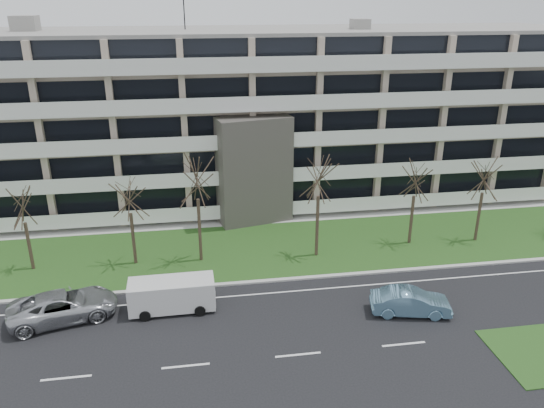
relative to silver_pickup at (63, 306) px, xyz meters
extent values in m
plane|color=black|center=(13.13, -5.56, -0.86)|extent=(160.00, 160.00, 0.00)
cube|color=#244D19|center=(13.13, 7.44, -0.83)|extent=(90.00, 10.00, 0.06)
cube|color=#B2B2AD|center=(13.13, 2.44, -0.80)|extent=(90.00, 0.35, 0.12)
cube|color=#B2B2AD|center=(13.13, 12.94, -0.82)|extent=(90.00, 2.00, 0.08)
cube|color=white|center=(13.13, 0.94, -0.86)|extent=(90.00, 0.12, 0.01)
cube|color=tan|center=(13.13, 19.94, 6.64)|extent=(60.00, 12.00, 15.00)
cube|color=gray|center=(13.13, 19.94, 14.29)|extent=(60.50, 12.50, 0.30)
cube|color=#4C4742|center=(13.13, 12.94, 3.64)|extent=(6.39, 3.69, 9.00)
cube|color=black|center=(13.13, 12.74, 1.14)|extent=(4.92, 1.19, 3.50)
cube|color=gray|center=(-4.87, 19.94, 15.04)|extent=(2.00, 2.00, 1.20)
cylinder|color=black|center=(8.13, 19.94, 16.14)|extent=(0.10, 0.10, 3.50)
cube|color=black|center=(13.13, 13.92, 1.24)|extent=(58.00, 0.10, 1.80)
cube|color=white|center=(13.13, 13.24, -0.26)|extent=(58.00, 1.40, 0.22)
cube|color=white|center=(13.13, 12.59, 0.34)|extent=(58.00, 0.08, 1.00)
cube|color=black|center=(13.13, 13.92, 4.24)|extent=(58.00, 0.10, 1.80)
cube|color=white|center=(13.13, 13.24, 2.74)|extent=(58.00, 1.40, 0.22)
cube|color=white|center=(13.13, 12.59, 3.34)|extent=(58.00, 0.08, 1.00)
cube|color=black|center=(13.13, 13.92, 7.24)|extent=(58.00, 0.10, 1.80)
cube|color=white|center=(13.13, 13.24, 5.74)|extent=(58.00, 1.40, 0.22)
cube|color=white|center=(13.13, 12.59, 6.34)|extent=(58.00, 0.08, 1.00)
cube|color=black|center=(13.13, 13.92, 10.24)|extent=(58.00, 0.10, 1.80)
cube|color=white|center=(13.13, 13.24, 8.74)|extent=(58.00, 1.40, 0.22)
cube|color=white|center=(13.13, 12.59, 9.34)|extent=(58.00, 0.08, 1.00)
cube|color=black|center=(13.13, 13.92, 13.24)|extent=(58.00, 0.10, 1.80)
cube|color=white|center=(13.13, 13.24, 11.74)|extent=(58.00, 1.40, 0.22)
cube|color=white|center=(13.13, 12.59, 12.34)|extent=(58.00, 0.08, 1.00)
imported|color=#B1B2B8|center=(0.00, 0.00, 0.00)|extent=(6.73, 4.30, 1.73)
imported|color=#72A5C6|center=(20.65, -2.67, -0.08)|extent=(5.01, 2.63, 1.57)
cube|color=silver|center=(6.39, -0.02, 0.23)|extent=(5.18, 1.97, 1.81)
cube|color=black|center=(6.39, -0.02, 0.76)|extent=(4.80, 1.83, 0.67)
cube|color=silver|center=(8.83, 0.01, 0.09)|extent=(0.36, 1.82, 1.15)
cylinder|color=black|center=(4.78, -0.99, -0.53)|extent=(0.67, 0.25, 0.67)
cylinder|color=black|center=(4.76, 0.92, -0.53)|extent=(0.67, 0.25, 0.67)
cylinder|color=black|center=(8.03, -0.95, -0.53)|extent=(0.67, 0.25, 0.67)
cylinder|color=black|center=(8.00, 0.96, -0.53)|extent=(0.67, 0.25, 0.67)
cylinder|color=#382B21|center=(-3.46, 6.77, 0.92)|extent=(0.24, 0.24, 3.57)
cylinder|color=#382B21|center=(3.64, 6.51, 1.09)|extent=(0.24, 0.24, 3.91)
cylinder|color=#382B21|center=(8.33, 6.24, 1.54)|extent=(0.24, 0.24, 4.80)
cylinder|color=#382B21|center=(16.82, 5.72, 1.50)|extent=(0.24, 0.24, 4.73)
cylinder|color=#382B21|center=(24.47, 6.63, 1.11)|extent=(0.24, 0.24, 3.94)
cylinder|color=#382B21|center=(29.83, 6.29, 1.14)|extent=(0.24, 0.24, 4.01)
camera|label=1|loc=(8.08, -28.62, 17.25)|focal=35.00mm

